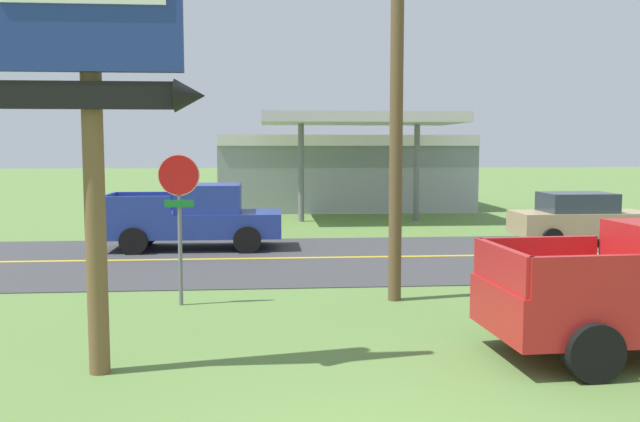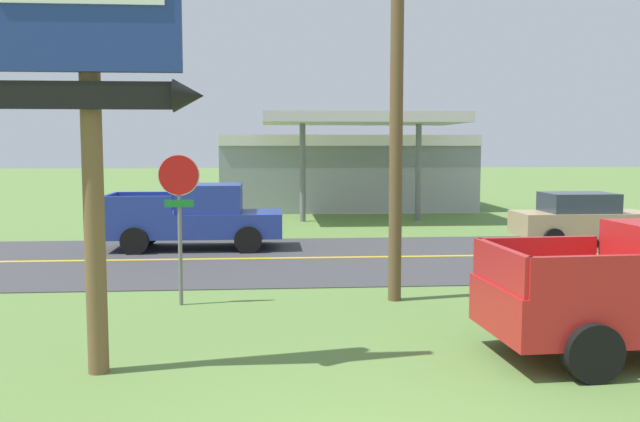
{
  "view_description": "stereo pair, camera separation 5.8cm",
  "coord_description": "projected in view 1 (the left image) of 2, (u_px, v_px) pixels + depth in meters",
  "views": [
    {
      "loc": [
        -1.13,
        -5.73,
        3.12
      ],
      "look_at": [
        0.0,
        8.0,
        1.8
      ],
      "focal_mm": 38.54,
      "sensor_mm": 36.0,
      "label": 1
    },
    {
      "loc": [
        -1.07,
        -5.73,
        3.12
      ],
      "look_at": [
        0.0,
        8.0,
        1.8
      ],
      "focal_mm": 38.54,
      "sensor_mm": 36.0,
      "label": 2
    }
  ],
  "objects": [
    {
      "name": "car_tan_near_lane",
      "position": [
        580.0,
        218.0,
        21.59
      ],
      "size": [
        4.2,
        2.0,
        1.64
      ],
      "color": "tan",
      "rests_on": "ground"
    },
    {
      "name": "pickup_blue_on_road",
      "position": [
        196.0,
        217.0,
        20.6
      ],
      "size": [
        5.2,
        2.24,
        1.96
      ],
      "color": "#233893",
      "rests_on": "ground"
    },
    {
      "name": "motel_sign",
      "position": [
        91.0,
        30.0,
        8.89
      ],
      "size": [
        2.75,
        0.54,
        6.85
      ],
      "color": "brown",
      "rests_on": "ground"
    },
    {
      "name": "stop_sign",
      "position": [
        179.0,
        202.0,
        13.25
      ],
      "size": [
        0.8,
        0.08,
        2.95
      ],
      "color": "slate",
      "rests_on": "ground"
    },
    {
      "name": "road_centre_line",
      "position": [
        305.0,
        258.0,
        18.97
      ],
      "size": [
        126.0,
        0.2,
        0.01
      ],
      "primitive_type": "cube",
      "color": "gold",
      "rests_on": "road_asphalt"
    },
    {
      "name": "road_asphalt",
      "position": [
        305.0,
        258.0,
        18.97
      ],
      "size": [
        140.0,
        8.0,
        0.02
      ],
      "primitive_type": "cube",
      "color": "#3D3D3F",
      "rests_on": "ground"
    },
    {
      "name": "utility_pole",
      "position": [
        397.0,
        80.0,
        13.46
      ],
      "size": [
        1.84,
        0.26,
        8.23
      ],
      "color": "brown",
      "rests_on": "ground"
    },
    {
      "name": "gas_station",
      "position": [
        343.0,
        169.0,
        33.83
      ],
      "size": [
        12.0,
        11.5,
        4.4
      ],
      "color": "gray",
      "rests_on": "ground"
    }
  ]
}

